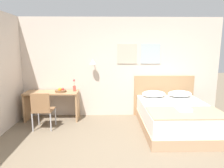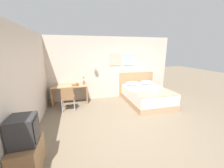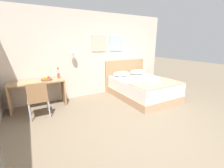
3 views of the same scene
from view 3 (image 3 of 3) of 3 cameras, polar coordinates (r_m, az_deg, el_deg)
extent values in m
plane|color=#756651|center=(3.13, 11.07, -18.38)|extent=(24.00, 24.00, 0.00)
cube|color=beige|center=(4.97, -8.76, 10.75)|extent=(5.72, 0.06, 2.65)
cube|color=#B7B29E|center=(5.05, -4.92, 15.21)|extent=(0.52, 0.02, 0.52)
cube|color=#A8B7BC|center=(5.34, 1.48, 15.28)|extent=(0.52, 0.02, 0.52)
cylinder|color=#B2B2B7|center=(4.68, -14.85, 12.89)|extent=(0.02, 0.16, 0.02)
cone|color=white|center=(4.60, -14.51, 12.25)|extent=(0.17, 0.17, 0.12)
cube|color=tan|center=(4.99, 11.48, -3.69)|extent=(1.52, 2.00, 0.22)
cube|color=white|center=(4.90, 11.67, -0.42)|extent=(1.49, 1.96, 0.37)
cube|color=#A87F56|center=(5.66, 4.96, 3.56)|extent=(1.64, 0.06, 1.11)
ellipsoid|color=white|center=(5.21, 3.62, 3.90)|extent=(0.61, 0.42, 0.17)
ellipsoid|color=white|center=(5.61, 9.59, 4.56)|extent=(0.61, 0.42, 0.17)
cube|color=tan|center=(4.44, 16.66, 0.22)|extent=(1.47, 0.80, 0.02)
cube|color=white|center=(4.52, 15.38, 1.13)|extent=(0.26, 0.33, 0.06)
cube|color=#A87F56|center=(4.41, -26.73, 0.75)|extent=(1.35, 0.54, 0.03)
cube|color=#A87F56|center=(4.54, -34.39, -4.88)|extent=(0.04, 0.49, 0.71)
cube|color=#A87F56|center=(4.57, -18.01, -2.70)|extent=(0.04, 0.49, 0.71)
cube|color=#8E6642|center=(3.95, -26.38, -5.24)|extent=(0.45, 0.45, 0.02)
cube|color=#8E6642|center=(3.68, -26.60, -3.00)|extent=(0.41, 0.03, 0.43)
cylinder|color=#B7B7BC|center=(4.22, -28.95, -7.56)|extent=(0.03, 0.03, 0.43)
cylinder|color=#B7B7BC|center=(4.22, -23.42, -6.82)|extent=(0.03, 0.03, 0.43)
cylinder|color=#B7B7BC|center=(3.84, -28.84, -9.76)|extent=(0.03, 0.03, 0.43)
cylinder|color=#B7B7BC|center=(3.85, -22.74, -8.93)|extent=(0.03, 0.03, 0.43)
cylinder|color=brown|center=(4.38, -23.66, 1.61)|extent=(0.28, 0.28, 0.05)
sphere|color=red|center=(4.37, -22.99, 2.24)|extent=(0.07, 0.07, 0.07)
sphere|color=#B2C156|center=(4.42, -24.00, 2.28)|extent=(0.08, 0.08, 0.08)
sphere|color=orange|center=(4.31, -23.80, 2.05)|extent=(0.08, 0.08, 0.08)
cylinder|color=#D14C42|center=(4.51, -19.67, 2.98)|extent=(0.07, 0.07, 0.14)
cylinder|color=#3D7538|center=(4.48, -19.83, 4.74)|extent=(0.01, 0.01, 0.14)
sphere|color=#DB3838|center=(4.47, -19.92, 5.62)|extent=(0.06, 0.06, 0.06)
camera|label=1|loc=(1.74, 87.98, 4.84)|focal=32.00mm
camera|label=2|loc=(1.29, 133.94, 6.79)|focal=22.00mm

